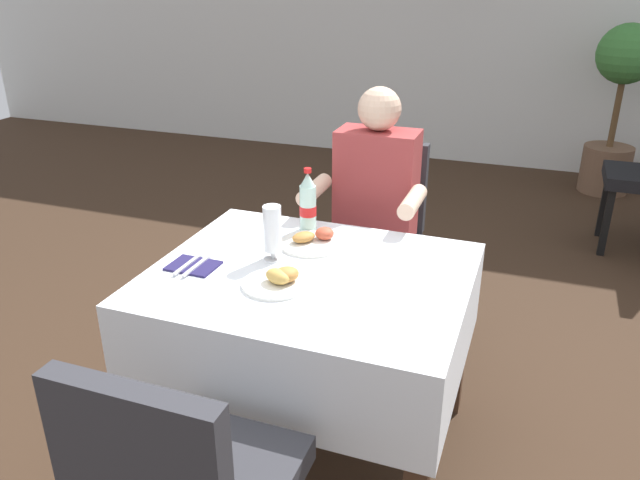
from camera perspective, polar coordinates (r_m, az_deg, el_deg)
The scene contains 11 objects.
ground_plane at distance 2.52m, azimuth -4.09°, elevation -19.54°, with size 11.00×11.00×0.00m, color #382619.
back_wall at distance 6.04m, azimuth 13.45°, elevation 20.53°, with size 11.00×0.12×2.89m, color silver.
main_dining_table at distance 2.26m, azimuth -0.88°, elevation -6.82°, with size 1.10×0.91×0.75m.
chair_far_diner_seat at distance 2.99m, azimuth 4.93°, elevation 0.60°, with size 0.44×0.50×0.97m.
seated_diner_far at distance 2.83m, azimuth 4.82°, elevation 2.65°, with size 0.50×0.46×1.26m.
plate_near_camera at distance 2.08m, azimuth -3.81°, elevation -3.64°, with size 0.22×0.22×0.06m.
plate_far_diner at distance 2.38m, azimuth -0.70°, elevation -0.03°, with size 0.24×0.24×0.06m.
beer_glass_left at distance 2.23m, azimuth -4.38°, elevation 0.71°, with size 0.07×0.07×0.21m.
cola_bottle_primary at distance 2.48m, azimuth -1.12°, elevation 3.36°, with size 0.07×0.07×0.26m.
napkin_cutlery_set at distance 2.25m, azimuth -11.53°, elevation -2.31°, with size 0.17×0.19×0.01m.
potted_plant_corner at distance 5.56m, azimuth 25.69°, elevation 11.54°, with size 0.46×0.46×1.34m.
Camera 1 is at (0.79, -1.66, 1.73)m, focal length 34.93 mm.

